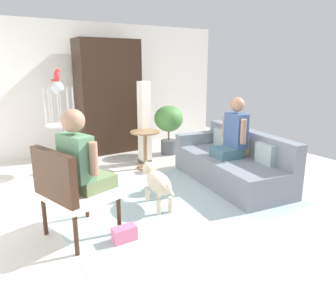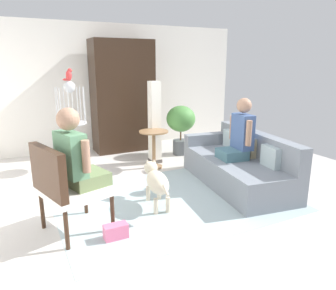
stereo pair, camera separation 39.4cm
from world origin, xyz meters
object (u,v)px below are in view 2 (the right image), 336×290
couch (239,165)px  round_end_table (154,144)px  person_on_armchair (76,156)px  dog (157,181)px  armchair (63,183)px  column_lamp (155,123)px  person_on_couch (240,134)px  parrot (69,75)px  handbag (116,231)px  armoire_cabinet (123,96)px  bird_cage_stand (72,121)px  potted_plant (181,123)px

couch → round_end_table: (-0.82, 1.23, 0.15)m
person_on_armchair → dog: 1.12m
armchair → column_lamp: column_lamp is taller
dog → person_on_couch: bearing=4.6°
person_on_couch → column_lamp: size_ratio=0.60×
couch → armchair: size_ratio=2.15×
parrot → handbag: 2.87m
armchair → armoire_cabinet: size_ratio=0.44×
parrot → bird_cage_stand: bearing=180.0°
armchair → column_lamp: (1.86, 1.86, 0.15)m
round_end_table → parrot: 1.75m
person_on_armchair → parrot: 2.24m
couch → parrot: size_ratio=10.54×
column_lamp → handbag: (-1.43, -2.19, -0.64)m
round_end_table → column_lamp: 0.43m
armchair → parrot: parrot is taller
person_on_couch → dog: bearing=-175.4°
armchair → parrot: bearing=76.7°
potted_plant → column_lamp: size_ratio=0.66×
bird_cage_stand → person_on_armchair: bearing=-99.4°
potted_plant → handbag: 3.27m
couch → handbag: 2.22m
column_lamp → bird_cage_stand: bearing=169.0°
person_on_armchair → potted_plant: 3.17m
armchair → round_end_table: bearing=42.7°
potted_plant → couch: bearing=-89.9°
column_lamp → armoire_cabinet: armoire_cabinet is taller
person_on_couch → potted_plant: (0.03, 1.80, -0.14)m
armchair → handbag: size_ratio=3.97×
person_on_armchair → parrot: size_ratio=4.32×
parrot → couch: bearing=-41.1°
round_end_table → armoire_cabinet: bearing=92.2°
bird_cage_stand → column_lamp: 1.39m
person_on_couch → dog: person_on_couch is taller
potted_plant → bird_cage_stand: bearing=180.0°
bird_cage_stand → armchair: bearing=-103.2°
couch → person_on_armchair: person_on_armchair is taller
dog → column_lamp: bearing=66.4°
armchair → column_lamp: size_ratio=0.67×
couch → bird_cage_stand: bird_cage_stand is taller
person_on_couch → parrot: size_ratio=4.45×
dog → round_end_table: bearing=67.1°
person_on_couch → dog: 1.43m
person_on_couch → potted_plant: person_on_couch is taller
couch → armoire_cabinet: (-0.87, 2.60, 0.81)m
round_end_table → potted_plant: 1.00m
round_end_table → bird_cage_stand: bearing=155.9°
person_on_couch → couch: bearing=34.8°
dog → bird_cage_stand: size_ratio=0.60×
couch → column_lamp: (-0.67, 1.51, 0.44)m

